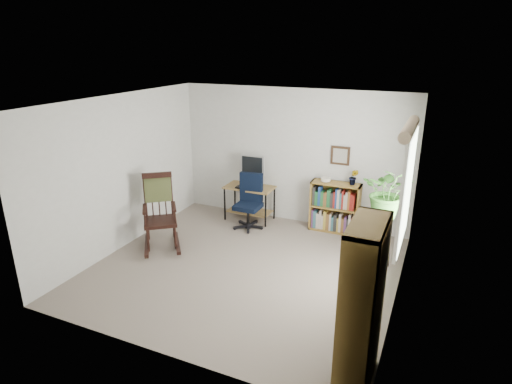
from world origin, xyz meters
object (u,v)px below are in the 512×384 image
at_px(desk, 250,203).
at_px(low_bookshelf, 335,207).
at_px(office_chair, 248,202).
at_px(rocking_chair, 160,212).
at_px(tall_bookshelf, 362,307).

xyz_separation_m(desk, low_bookshelf, (1.56, 0.12, 0.12)).
xyz_separation_m(office_chair, low_bookshelf, (1.41, 0.50, -0.05)).
bearing_deg(rocking_chair, office_chair, 14.87).
relative_size(office_chair, rocking_chair, 0.81).
relative_size(rocking_chair, tall_bookshelf, 0.72).
bearing_deg(office_chair, tall_bookshelf, -56.07).
distance_m(office_chair, rocking_chair, 1.56).
bearing_deg(desk, rocking_chair, -116.69).
relative_size(office_chair, tall_bookshelf, 0.59).
bearing_deg(low_bookshelf, desk, -175.60).
xyz_separation_m(office_chair, rocking_chair, (-0.96, -1.23, 0.11)).
xyz_separation_m(rocking_chair, tall_bookshelf, (3.44, -1.63, 0.23)).
relative_size(desk, rocking_chair, 0.73).
bearing_deg(office_chair, rocking_chair, -134.86).
xyz_separation_m(rocking_chair, low_bookshelf, (2.37, 1.73, -0.16)).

